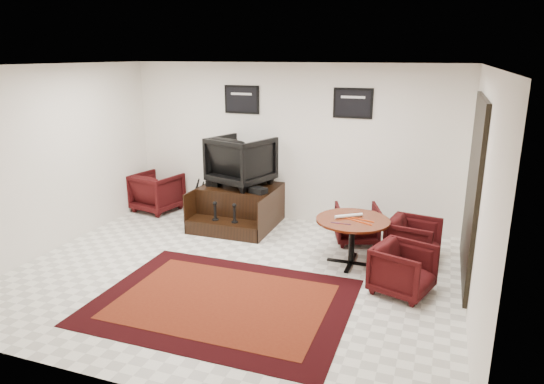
{
  "coord_description": "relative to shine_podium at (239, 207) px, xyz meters",
  "views": [
    {
      "loc": [
        2.56,
        -5.62,
        2.93
      ],
      "look_at": [
        0.24,
        0.9,
        0.96
      ],
      "focal_mm": 32.0,
      "sensor_mm": 36.0,
      "label": 1
    }
  ],
  "objects": [
    {
      "name": "paper_roll",
      "position": [
        2.14,
        -0.98,
        0.39
      ],
      "size": [
        0.37,
        0.29,
        0.05
      ],
      "primitive_type": "cylinder",
      "rotation": [
        0.0,
        1.57,
        0.63
      ],
      "color": "white",
      "rests_on": "meeting_table"
    },
    {
      "name": "polish_kit",
      "position": [
        0.47,
        -0.25,
        0.42
      ],
      "size": [
        0.32,
        0.26,
        0.09
      ],
      "primitive_type": "cube",
      "rotation": [
        0.0,
        0.0,
        -0.32
      ],
      "color": "black",
      "rests_on": "shine_podium"
    },
    {
      "name": "umbrella_hooked",
      "position": [
        -0.76,
        -0.07,
        0.07
      ],
      "size": [
        0.29,
        0.11,
        0.78
      ],
      "primitive_type": null,
      "color": "black",
      "rests_on": "ground"
    },
    {
      "name": "ground",
      "position": [
        0.74,
        -1.91,
        -0.32
      ],
      "size": [
        6.0,
        6.0,
        0.0
      ],
      "primitive_type": "plane",
      "color": "white",
      "rests_on": "ground"
    },
    {
      "name": "shine_chair",
      "position": [
        -0.0,
        0.14,
        0.85
      ],
      "size": [
        1.18,
        1.14,
        0.97
      ],
      "primitive_type": "imported",
      "rotation": [
        0.0,
        0.0,
        2.81
      ],
      "color": "black",
      "rests_on": "shine_podium"
    },
    {
      "name": "shoes_pair",
      "position": [
        -0.46,
        -0.03,
        0.42
      ],
      "size": [
        0.24,
        0.29,
        0.1
      ],
      "color": "black",
      "rests_on": "shine_podium"
    },
    {
      "name": "table_clutter",
      "position": [
        2.26,
        -1.1,
        0.37
      ],
      "size": [
        0.57,
        0.34,
        0.01
      ],
      "color": "#F9470D",
      "rests_on": "meeting_table"
    },
    {
      "name": "table_chair_back",
      "position": [
        2.13,
        -0.15,
        0.02
      ],
      "size": [
        0.82,
        0.79,
        0.68
      ],
      "primitive_type": "imported",
      "rotation": [
        0.0,
        0.0,
        3.46
      ],
      "color": "black",
      "rests_on": "ground"
    },
    {
      "name": "table_chair_window",
      "position": [
        3.03,
        -0.64,
        0.04
      ],
      "size": [
        0.76,
        0.79,
        0.7
      ],
      "primitive_type": "imported",
      "rotation": [
        0.0,
        0.0,
        1.39
      ],
      "color": "black",
      "rests_on": "ground"
    },
    {
      "name": "area_rug",
      "position": [
        0.94,
        -2.69,
        -0.31
      ],
      "size": [
        3.08,
        2.31,
        0.01
      ],
      "color": "black",
      "rests_on": "ground"
    },
    {
      "name": "room_shell",
      "position": [
        1.15,
        -1.79,
        1.47
      ],
      "size": [
        6.02,
        5.02,
        2.81
      ],
      "color": "white",
      "rests_on": "ground"
    },
    {
      "name": "umbrella_black",
      "position": [
        -0.79,
        -0.22,
        0.12
      ],
      "size": [
        0.32,
        0.12,
        0.87
      ],
      "primitive_type": null,
      "color": "black",
      "rests_on": "ground"
    },
    {
      "name": "meeting_table",
      "position": [
        2.21,
        -1.03,
        0.28
      ],
      "size": [
        1.04,
        1.04,
        0.68
      ],
      "color": "#421509",
      "rests_on": "ground"
    },
    {
      "name": "armchair_side",
      "position": [
        -1.81,
        0.19,
        0.09
      ],
      "size": [
        0.93,
        0.89,
        0.81
      ],
      "primitive_type": "imported",
      "rotation": [
        0.0,
        0.0,
        2.94
      ],
      "color": "black",
      "rests_on": "ground"
    },
    {
      "name": "shine_podium",
      "position": [
        0.0,
        0.0,
        0.0
      ],
      "size": [
        1.33,
        1.37,
        0.69
      ],
      "color": "black",
      "rests_on": "ground"
    },
    {
      "name": "table_chair_corner",
      "position": [
        2.99,
        -1.7,
        0.03
      ],
      "size": [
        0.81,
        0.84,
        0.7
      ],
      "primitive_type": "imported",
      "rotation": [
        0.0,
        0.0,
        1.25
      ],
      "color": "black",
      "rests_on": "ground"
    }
  ]
}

